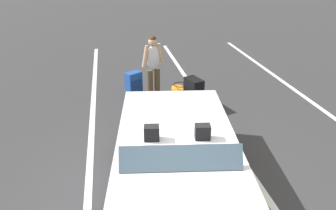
# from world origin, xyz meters

# --- Properties ---
(ground_plane) EXTENTS (80.00, 80.00, 0.00)m
(ground_plane) POSITION_xyz_m (0.00, 0.00, 0.00)
(ground_plane) COLOR #333335
(lot_line_near) EXTENTS (18.00, 0.12, 0.01)m
(lot_line_near) POSITION_xyz_m (0.00, -1.34, 0.00)
(lot_line_near) COLOR silver
(lot_line_near) RESTS_ON ground_plane
(lot_line_mid) EXTENTS (18.00, 0.12, 0.01)m
(lot_line_mid) POSITION_xyz_m (0.00, 1.36, 0.00)
(lot_line_mid) COLOR silver
(lot_line_mid) RESTS_ON ground_plane
(convertible_car) EXTENTS (4.34, 2.31, 1.24)m
(convertible_car) POSITION_xyz_m (0.21, -0.03, 0.59)
(convertible_car) COLOR silver
(convertible_car) RESTS_ON ground_plane
(suitcase_large_black) EXTENTS (0.54, 0.42, 0.74)m
(suitcase_large_black) POSITION_xyz_m (-3.13, 1.04, 0.37)
(suitcase_large_black) COLOR black
(suitcase_large_black) RESTS_ON ground_plane
(suitcase_medium_bright) EXTENTS (0.42, 0.47, 0.62)m
(suitcase_medium_bright) POSITION_xyz_m (-4.19, -0.28, 0.31)
(suitcase_medium_bright) COLOR #1E479E
(suitcase_medium_bright) RESTS_ON ground_plane
(duffel_bag) EXTENTS (0.70, 0.58, 0.34)m
(duffel_bag) POSITION_xyz_m (-3.86, 0.89, 0.16)
(duffel_bag) COLOR orange
(duffel_bag) RESTS_ON ground_plane
(traveler_person) EXTENTS (0.32, 0.60, 1.65)m
(traveler_person) POSITION_xyz_m (-3.72, 0.17, 0.93)
(traveler_person) COLOR #4C3F2D
(traveler_person) RESTS_ON ground_plane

